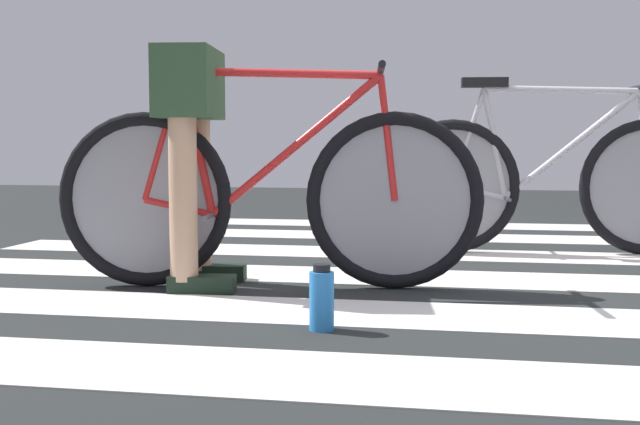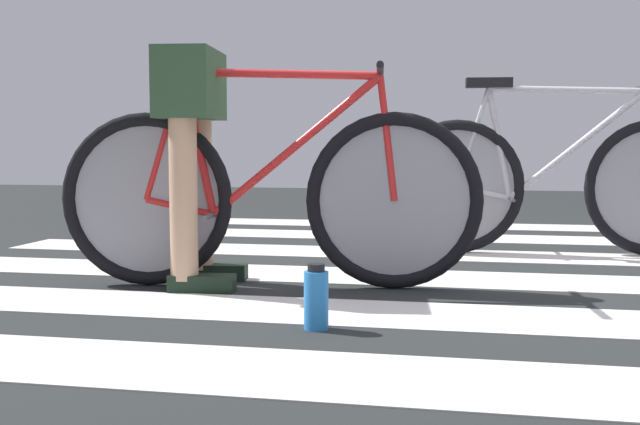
# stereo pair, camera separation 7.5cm
# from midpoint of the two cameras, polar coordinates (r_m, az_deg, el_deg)

# --- Properties ---
(ground) EXTENTS (18.00, 14.00, 0.02)m
(ground) POSITION_cam_midpoint_polar(r_m,az_deg,el_deg) (3.37, 11.17, -5.37)
(ground) COLOR #222525
(crosswalk_markings) EXTENTS (5.45, 5.75, 0.00)m
(crosswalk_markings) POSITION_cam_midpoint_polar(r_m,az_deg,el_deg) (3.16, 10.76, -5.83)
(crosswalk_markings) COLOR silver
(crosswalk_markings) RESTS_ON ground
(bicycle_1_of_2) EXTENTS (1.73, 0.52, 0.93)m
(bicycle_1_of_2) POSITION_cam_midpoint_polar(r_m,az_deg,el_deg) (3.27, -4.37, 1.37)
(bicycle_1_of_2) COLOR black
(bicycle_1_of_2) RESTS_ON ground
(cyclist_1_of_2) EXTENTS (0.36, 0.43, 0.97)m
(cyclist_1_of_2) POSITION_cam_midpoint_polar(r_m,az_deg,el_deg) (3.32, -9.75, 5.52)
(cyclist_1_of_2) COLOR tan
(cyclist_1_of_2) RESTS_ON ground
(bicycle_2_of_2) EXTENTS (1.73, 0.52, 0.93)m
(bicycle_2_of_2) POSITION_cam_midpoint_polar(r_m,az_deg,el_deg) (4.42, 15.45, 2.13)
(bicycle_2_of_2) COLOR black
(bicycle_2_of_2) RESTS_ON ground
(water_bottle) EXTENTS (0.08, 0.08, 0.21)m
(water_bottle) POSITION_cam_midpoint_polar(r_m,az_deg,el_deg) (2.55, -0.71, -6.14)
(water_bottle) COLOR #2C84DB
(water_bottle) RESTS_ON ground
(traffic_cone) EXTENTS (0.38, 0.38, 0.43)m
(traffic_cone) POSITION_cam_midpoint_polar(r_m,az_deg,el_deg) (4.70, -13.52, 0.10)
(traffic_cone) COLOR black
(traffic_cone) RESTS_ON ground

